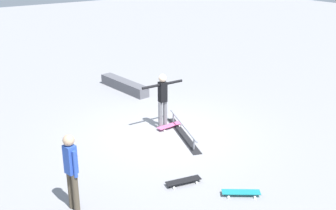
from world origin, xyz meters
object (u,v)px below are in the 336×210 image
(bystander_blue_shirt, at_px, (71,168))
(loose_skateboard_black, at_px, (183,181))
(skateboard_main, at_px, (170,126))
(skate_ledge, at_px, (124,85))
(grind_rail, at_px, (183,130))
(loose_skateboard_teal, at_px, (241,192))
(skater_main, at_px, (163,97))

(bystander_blue_shirt, relative_size, loose_skateboard_black, 1.97)
(skateboard_main, distance_m, bystander_blue_shirt, 4.48)
(skate_ledge, height_order, bystander_blue_shirt, bystander_blue_shirt)
(skate_ledge, bearing_deg, grind_rail, 172.44)
(loose_skateboard_teal, bearing_deg, skater_main, 116.63)
(skater_main, bearing_deg, bystander_blue_shirt, 33.53)
(loose_skateboard_black, bearing_deg, bystander_blue_shirt, 0.44)
(loose_skateboard_teal, bearing_deg, loose_skateboard_black, 159.88)
(skater_main, relative_size, bystander_blue_shirt, 0.99)
(skate_ledge, bearing_deg, loose_skateboard_black, 161.97)
(bystander_blue_shirt, distance_m, loose_skateboard_black, 2.53)
(grind_rail, distance_m, loose_skateboard_black, 2.54)
(skate_ledge, bearing_deg, skateboard_main, 170.98)
(grind_rail, relative_size, bystander_blue_shirt, 1.47)
(skate_ledge, height_order, loose_skateboard_teal, skate_ledge)
(skater_main, height_order, loose_skateboard_teal, skater_main)
(skate_ledge, xyz_separation_m, bystander_blue_shirt, (-5.93, 4.42, 0.74))
(skater_main, height_order, loose_skateboard_black, skater_main)
(grind_rail, xyz_separation_m, skateboard_main, (0.61, 0.02, -0.07))
(grind_rail, height_order, loose_skateboard_black, grind_rail)
(bystander_blue_shirt, bearing_deg, loose_skateboard_black, 66.41)
(skate_ledge, distance_m, loose_skateboard_black, 6.73)
(skate_ledge, relative_size, skateboard_main, 3.00)
(grind_rail, distance_m, bystander_blue_shirt, 4.22)
(skater_main, distance_m, loose_skateboard_black, 3.19)
(skate_ledge, height_order, skateboard_main, skate_ledge)
(skateboard_main, bearing_deg, skate_ledge, 77.75)
(bystander_blue_shirt, xyz_separation_m, loose_skateboard_teal, (-1.53, -3.05, -0.84))
(loose_skateboard_black, height_order, loose_skateboard_teal, same)
(grind_rail, xyz_separation_m, loose_skateboard_teal, (-3.10, 0.79, -0.07))
(skateboard_main, height_order, loose_skateboard_teal, same)
(loose_skateboard_black, xyz_separation_m, loose_skateboard_teal, (-1.05, -0.72, 0.00))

